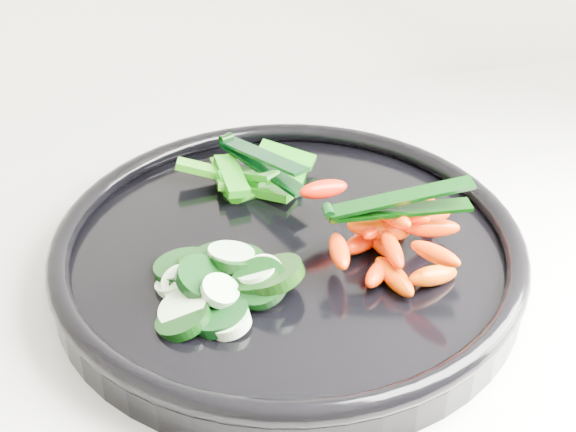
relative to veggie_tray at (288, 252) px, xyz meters
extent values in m
cylinder|color=black|center=(0.00, 0.00, -0.01)|extent=(0.49, 0.49, 0.02)
torus|color=black|center=(0.00, 0.00, 0.01)|extent=(0.50, 0.50, 0.02)
cylinder|color=black|center=(-0.09, -0.07, 0.01)|extent=(0.04, 0.04, 0.02)
cylinder|color=#DFF2C2|center=(-0.09, -0.06, 0.01)|extent=(0.05, 0.05, 0.02)
cylinder|color=black|center=(-0.07, -0.02, 0.01)|extent=(0.05, 0.05, 0.03)
cylinder|color=beige|center=(-0.07, -0.04, 0.01)|extent=(0.04, 0.04, 0.02)
cylinder|color=black|center=(-0.07, -0.04, 0.01)|extent=(0.05, 0.05, 0.02)
cylinder|color=beige|center=(-0.09, -0.03, 0.01)|extent=(0.05, 0.05, 0.02)
cylinder|color=black|center=(-0.07, -0.07, 0.01)|extent=(0.05, 0.05, 0.02)
cylinder|color=beige|center=(-0.06, -0.08, 0.01)|extent=(0.04, 0.04, 0.02)
cylinder|color=black|center=(-0.06, -0.01, 0.01)|extent=(0.06, 0.05, 0.03)
cylinder|color=#DAF9C7|center=(-0.06, -0.02, 0.01)|extent=(0.04, 0.04, 0.02)
cylinder|color=black|center=(-0.08, -0.01, 0.01)|extent=(0.06, 0.06, 0.02)
cylinder|color=#CFECBD|center=(-0.07, -0.03, 0.01)|extent=(0.04, 0.04, 0.01)
cylinder|color=black|center=(-0.07, -0.04, 0.01)|extent=(0.05, 0.05, 0.02)
cylinder|color=beige|center=(-0.08, -0.02, 0.01)|extent=(0.04, 0.04, 0.01)
cylinder|color=black|center=(-0.08, -0.03, 0.01)|extent=(0.06, 0.06, 0.03)
cylinder|color=#DFFBC9|center=(-0.09, -0.03, 0.01)|extent=(0.05, 0.05, 0.02)
cylinder|color=black|center=(-0.02, -0.05, 0.02)|extent=(0.06, 0.07, 0.03)
cylinder|color=beige|center=(-0.03, -0.05, 0.02)|extent=(0.04, 0.04, 0.02)
cylinder|color=black|center=(-0.04, -0.02, 0.02)|extent=(0.06, 0.06, 0.02)
cylinder|color=#B7D4AA|center=(-0.05, -0.02, 0.02)|extent=(0.05, 0.05, 0.02)
cylinder|color=black|center=(-0.07, -0.04, 0.02)|extent=(0.06, 0.06, 0.03)
cylinder|color=beige|center=(-0.06, -0.06, 0.02)|extent=(0.04, 0.04, 0.02)
cylinder|color=black|center=(-0.03, -0.06, 0.02)|extent=(0.05, 0.05, 0.03)
cylinder|color=#E7FBC9|center=(-0.03, -0.05, 0.02)|extent=(0.03, 0.04, 0.02)
cylinder|color=black|center=(-0.04, -0.05, 0.02)|extent=(0.04, 0.04, 0.02)
cylinder|color=#D7F5C4|center=(-0.03, -0.04, 0.02)|extent=(0.04, 0.04, 0.02)
ellipsoid|color=#DF4700|center=(0.07, -0.06, 0.01)|extent=(0.03, 0.05, 0.02)
ellipsoid|color=#EF5000|center=(0.07, -0.02, 0.01)|extent=(0.02, 0.05, 0.03)
ellipsoid|color=#EF5200|center=(0.09, -0.07, 0.01)|extent=(0.05, 0.03, 0.03)
ellipsoid|color=#FA4300|center=(0.06, -0.02, 0.01)|extent=(0.05, 0.04, 0.02)
ellipsoid|color=#F14100|center=(0.05, -0.06, 0.01)|extent=(0.04, 0.04, 0.02)
ellipsoid|color=#FF1600|center=(0.12, 0.02, 0.01)|extent=(0.03, 0.05, 0.03)
ellipsoid|color=#E24F00|center=(0.09, 0.01, 0.01)|extent=(0.03, 0.05, 0.02)
ellipsoid|color=#FF1A00|center=(0.03, -0.04, 0.03)|extent=(0.02, 0.05, 0.02)
ellipsoid|color=#DB3200|center=(0.11, -0.01, 0.03)|extent=(0.05, 0.03, 0.02)
ellipsoid|color=red|center=(0.06, -0.02, 0.03)|extent=(0.04, 0.04, 0.02)
ellipsoid|color=#E73800|center=(0.07, -0.05, 0.03)|extent=(0.02, 0.04, 0.02)
ellipsoid|color=#DC3A00|center=(0.07, -0.02, 0.03)|extent=(0.06, 0.03, 0.03)
ellipsoid|color=#FF3400|center=(0.11, -0.03, 0.03)|extent=(0.05, 0.02, 0.02)
ellipsoid|color=#F22B00|center=(0.08, -0.03, 0.04)|extent=(0.03, 0.04, 0.02)
ellipsoid|color=#F20F00|center=(0.03, 0.02, 0.04)|extent=(0.05, 0.03, 0.02)
ellipsoid|color=#EB5700|center=(0.09, -0.03, 0.04)|extent=(0.04, 0.04, 0.02)
ellipsoid|color=#FF2300|center=(0.09, -0.08, 0.04)|extent=(0.03, 0.04, 0.02)
cube|color=#126E0A|center=(0.01, 0.10, 0.01)|extent=(0.05, 0.05, 0.02)
cube|color=#0B6E0A|center=(-0.01, 0.09, 0.01)|extent=(0.07, 0.03, 0.03)
cube|color=#0A6409|center=(0.03, 0.09, 0.01)|extent=(0.03, 0.05, 0.02)
cube|color=#21750B|center=(0.00, 0.08, 0.01)|extent=(0.05, 0.05, 0.02)
cube|color=#17700A|center=(0.00, 0.09, 0.01)|extent=(0.07, 0.04, 0.02)
cube|color=#226609|center=(-0.03, 0.11, 0.01)|extent=(0.02, 0.05, 0.01)
cube|color=#236E0A|center=(-0.03, 0.11, 0.01)|extent=(0.02, 0.06, 0.03)
cube|color=#126B0A|center=(-0.01, 0.09, 0.02)|extent=(0.04, 0.05, 0.02)
cube|color=#116C0A|center=(-0.05, 0.11, 0.02)|extent=(0.05, 0.03, 0.02)
cube|color=#156109|center=(-0.03, 0.09, 0.02)|extent=(0.02, 0.06, 0.01)
cube|color=#1D720A|center=(0.03, 0.12, 0.02)|extent=(0.05, 0.04, 0.02)
cylinder|color=black|center=(0.02, -0.03, 0.05)|extent=(0.01, 0.01, 0.01)
cube|color=black|center=(0.08, -0.03, 0.05)|extent=(0.11, 0.02, 0.00)
cube|color=black|center=(0.08, -0.03, 0.06)|extent=(0.11, 0.02, 0.02)
cylinder|color=black|center=(-0.02, 0.14, 0.03)|extent=(0.01, 0.01, 0.01)
cube|color=black|center=(0.00, 0.09, 0.02)|extent=(0.06, 0.11, 0.00)
cube|color=black|center=(0.00, 0.09, 0.04)|extent=(0.06, 0.11, 0.02)
camera|label=1|loc=(-0.12, -0.50, 0.39)|focal=50.00mm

